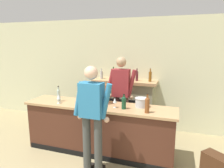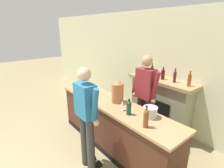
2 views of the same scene
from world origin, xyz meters
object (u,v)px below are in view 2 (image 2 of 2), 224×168
at_px(person_bartender, 145,97).
at_px(wine_bottle_port_short, 146,118).
at_px(person_customer, 86,116).
at_px(wine_glass_front_left, 84,88).
at_px(ice_bucket_steel, 150,112).
at_px(wine_bottle_cabernet_heavy, 87,85).
at_px(copper_dispenser, 117,91).
at_px(wine_bottle_riesling_slim, 129,107).
at_px(potted_plant_corner, 90,96).
at_px(wine_glass_near_bucket, 122,103).
at_px(fireplace_stone, 160,104).

distance_m(person_bartender, wine_bottle_port_short, 1.02).
relative_size(person_customer, wine_glass_front_left, 9.87).
relative_size(ice_bucket_steel, wine_glass_front_left, 1.28).
bearing_deg(wine_bottle_cabernet_heavy, ice_bucket_steel, 5.40).
bearing_deg(wine_glass_front_left, copper_dispenser, 17.58).
distance_m(person_bartender, wine_bottle_riesling_slim, 0.73).
bearing_deg(copper_dispenser, wine_bottle_riesling_slim, -20.30).
bearing_deg(wine_bottle_port_short, potted_plant_corner, 163.00).
xyz_separation_m(copper_dispenser, wine_glass_front_left, (-0.80, -0.25, -0.09)).
bearing_deg(person_bartender, wine_glass_near_bucket, -83.64).
relative_size(person_customer, copper_dispenser, 4.07).
bearing_deg(person_customer, wine_bottle_riesling_slim, 59.18).
relative_size(ice_bucket_steel, wine_bottle_riesling_slim, 0.85).
distance_m(person_customer, copper_dispenser, 0.82).
height_order(fireplace_stone, wine_glass_near_bucket, fireplace_stone).
height_order(wine_bottle_port_short, wine_glass_near_bucket, wine_bottle_port_short).
bearing_deg(copper_dispenser, wine_glass_near_bucket, -27.35).
relative_size(wine_bottle_cabernet_heavy, wine_glass_front_left, 1.73).
bearing_deg(wine_glass_near_bucket, person_bartender, 96.36).
bearing_deg(person_bartender, potted_plant_corner, 176.17).
bearing_deg(wine_bottle_cabernet_heavy, wine_bottle_riesling_slim, -2.11).
distance_m(fireplace_stone, potted_plant_corner, 2.33).
bearing_deg(copper_dispenser, person_bartender, 63.22).
height_order(potted_plant_corner, wine_glass_near_bucket, wine_glass_near_bucket).
relative_size(wine_bottle_cabernet_heavy, wine_bottle_riesling_slim, 1.15).
height_order(wine_bottle_riesling_slim, wine_glass_front_left, wine_bottle_riesling_slim).
height_order(person_customer, person_bartender, person_bartender).
bearing_deg(potted_plant_corner, wine_bottle_cabernet_heavy, -33.08).
bearing_deg(person_customer, copper_dispenser, 100.59).
height_order(copper_dispenser, ice_bucket_steel, copper_dispenser).
xyz_separation_m(copper_dispenser, ice_bucket_steel, (0.78, 0.02, -0.14)).
distance_m(potted_plant_corner, wine_glass_front_left, 1.79).
xyz_separation_m(person_bartender, wine_glass_near_bucket, (0.07, -0.67, 0.07)).
relative_size(potted_plant_corner, person_customer, 0.39).
xyz_separation_m(potted_plant_corner, wine_bottle_riesling_slim, (2.59, -0.84, 0.84)).
relative_size(person_bartender, wine_bottle_port_short, 5.54).
bearing_deg(wine_bottle_riesling_slim, person_customer, -120.82).
height_order(person_customer, wine_glass_front_left, person_customer).
bearing_deg(wine_bottle_port_short, copper_dispenser, 163.99).
distance_m(potted_plant_corner, copper_dispenser, 2.38).
xyz_separation_m(fireplace_stone, ice_bucket_steel, (0.63, -1.17, 0.43)).
bearing_deg(wine_glass_front_left, potted_plant_corner, 144.82).
xyz_separation_m(wine_bottle_port_short, wine_bottle_riesling_slim, (-0.43, 0.08, -0.02)).
distance_m(wine_bottle_riesling_slim, wine_glass_front_left, 1.30).
relative_size(copper_dispenser, wine_bottle_riesling_slim, 1.61).
bearing_deg(copper_dispenser, fireplace_stone, 82.87).
bearing_deg(wine_bottle_cabernet_heavy, copper_dispenser, 8.73).
relative_size(potted_plant_corner, wine_bottle_cabernet_heavy, 2.22).
distance_m(fireplace_stone, copper_dispenser, 1.32).
bearing_deg(ice_bucket_steel, person_bartender, 137.60).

